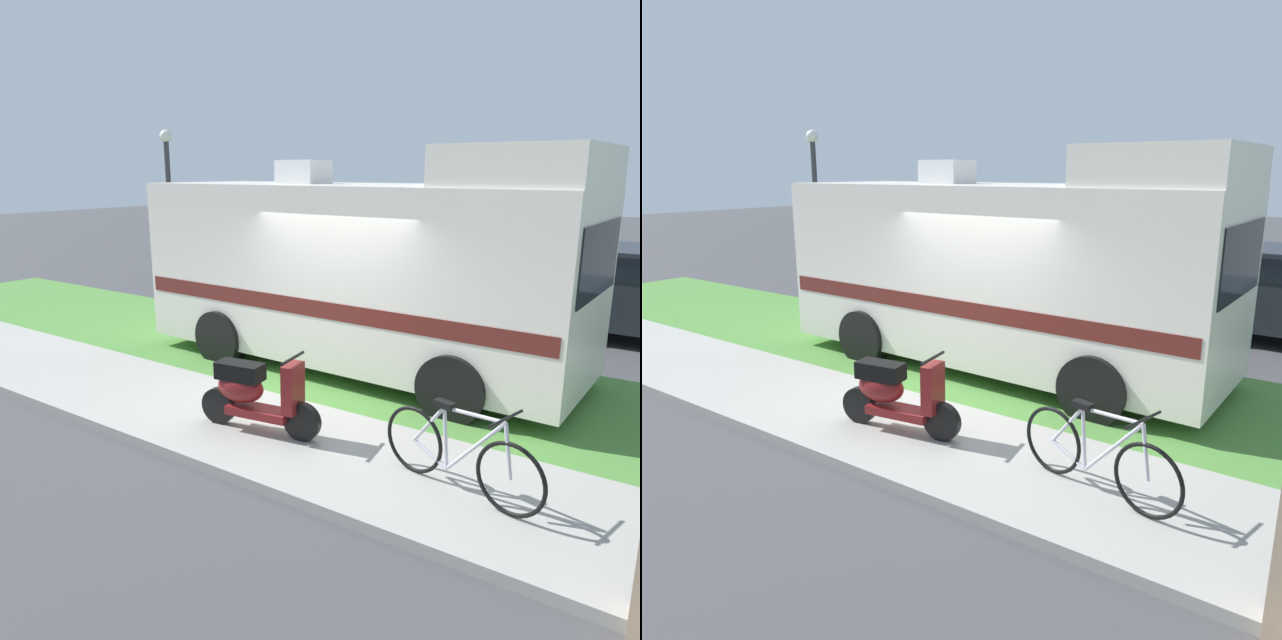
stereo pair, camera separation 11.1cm
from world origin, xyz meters
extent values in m
plane|color=#424244|center=(0.00, 0.00, 0.00)|extent=(80.00, 80.00, 0.00)
cube|color=#9E9B93|center=(0.00, -1.20, 0.06)|extent=(24.00, 2.00, 0.12)
cube|color=#4C8438|center=(0.00, 1.50, 0.04)|extent=(24.00, 3.40, 0.08)
cube|color=silver|center=(-0.30, 1.64, 1.59)|extent=(6.89, 2.51, 2.57)
cube|color=silver|center=(2.22, 1.57, 3.12)|extent=(1.86, 2.26, 0.50)
cube|color=#591E19|center=(-0.30, 1.64, 1.20)|extent=(6.76, 2.53, 0.24)
cube|color=black|center=(3.10, 1.55, 2.04)|extent=(0.13, 1.99, 0.90)
cube|color=silver|center=(-1.32, 1.66, 3.05)|extent=(0.72, 0.62, 0.36)
cylinder|color=black|center=(1.85, 2.70, 0.45)|extent=(0.91, 0.30, 0.90)
cylinder|color=black|center=(1.79, 0.46, 0.45)|extent=(0.91, 0.30, 0.90)
cylinder|color=black|center=(-2.15, 2.80, 0.45)|extent=(0.91, 0.30, 0.90)
cylinder|color=black|center=(-2.21, 0.57, 0.45)|extent=(0.91, 0.30, 0.90)
cylinder|color=black|center=(0.69, -1.18, 0.34)|extent=(0.45, 0.17, 0.44)
cylinder|color=black|center=(-0.41, -1.36, 0.34)|extent=(0.45, 0.17, 0.44)
cube|color=maroon|center=(0.14, -1.27, 0.36)|extent=(0.82, 0.40, 0.10)
cube|color=black|center=(-0.10, -1.31, 0.82)|extent=(0.59, 0.34, 0.20)
ellipsoid|color=maroon|center=(-0.10, -1.31, 0.62)|extent=(0.64, 0.39, 0.36)
cube|color=maroon|center=(0.58, -1.20, 0.72)|extent=(0.19, 0.34, 0.56)
cylinder|color=black|center=(0.58, -1.20, 1.07)|extent=(0.11, 0.50, 0.04)
sphere|color=white|center=(0.58, -1.20, 0.90)|extent=(0.12, 0.12, 0.12)
torus|color=black|center=(3.08, -1.39, 0.46)|extent=(0.68, 0.20, 0.69)
torus|color=black|center=(2.04, -1.14, 0.46)|extent=(0.68, 0.20, 0.69)
cylinder|color=silver|center=(2.72, -1.30, 0.64)|extent=(0.59, 0.18, 0.68)
cylinder|color=silver|center=(2.41, -1.22, 0.61)|extent=(0.11, 0.06, 0.61)
cylinder|color=silver|center=(2.69, -1.29, 0.94)|extent=(0.63, 0.18, 0.09)
cylinder|color=silver|center=(2.24, -1.18, 0.39)|extent=(0.42, 0.13, 0.19)
cylinder|color=silver|center=(2.21, -1.18, 0.69)|extent=(0.37, 0.12, 0.47)
cylinder|color=silver|center=(3.04, -1.38, 0.71)|extent=(0.13, 0.06, 0.51)
cube|color=black|center=(2.37, -1.22, 0.94)|extent=(0.22, 0.14, 0.06)
cylinder|color=black|center=(3.00, -1.37, 1.00)|extent=(0.15, 0.51, 0.03)
cube|color=#1E2328|center=(2.19, 6.11, 0.99)|extent=(2.30, 2.03, 1.42)
cube|color=black|center=(2.19, 6.11, 1.40)|extent=(2.18, 2.05, 0.44)
cylinder|color=black|center=(2.00, 5.15, 0.38)|extent=(0.76, 0.25, 0.76)
cylinder|color=black|center=(2.03, 7.07, 0.38)|extent=(0.76, 0.25, 0.76)
cylinder|color=#333338|center=(-6.63, 3.60, 1.86)|extent=(0.12, 0.12, 3.72)
sphere|color=silver|center=(-6.63, 3.60, 3.84)|extent=(0.28, 0.28, 0.28)
camera|label=1|loc=(4.37, -6.20, 3.07)|focal=33.57mm
camera|label=2|loc=(4.46, -6.13, 3.07)|focal=33.57mm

